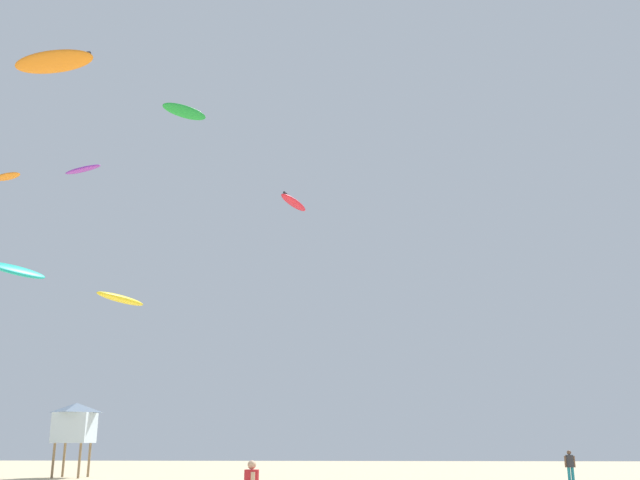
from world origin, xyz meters
The scene contains 9 objects.
person_left centered at (12.17, 23.21, 0.93)m, with size 0.52×0.36×1.59m.
lifeguard_tower centered at (-14.56, 28.00, 3.05)m, with size 2.30×2.30×4.15m.
kite_aloft_0 centered at (-11.69, 14.20, 18.45)m, with size 4.11×1.92×0.89m.
kite_aloft_1 centered at (-10.87, 23.36, 9.39)m, with size 2.30×3.94×0.53m.
kite_aloft_4 centered at (-8.01, 23.45, 20.44)m, with size 2.60×2.41×0.71m.
kite_aloft_5 centered at (-18.32, 23.91, 16.76)m, with size 2.23×1.53×0.34m.
kite_aloft_6 centered at (-2.09, 29.40, 16.80)m, with size 2.02×3.67×0.60m.
kite_aloft_7 centered at (-11.24, 17.52, 14.56)m, with size 2.35×1.64×0.40m.
kite_aloft_8 centered at (-19.76, 29.35, 12.47)m, with size 3.10×4.37×1.06m.
Camera 1 is at (1.56, -13.46, 2.12)m, focal length 39.54 mm.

